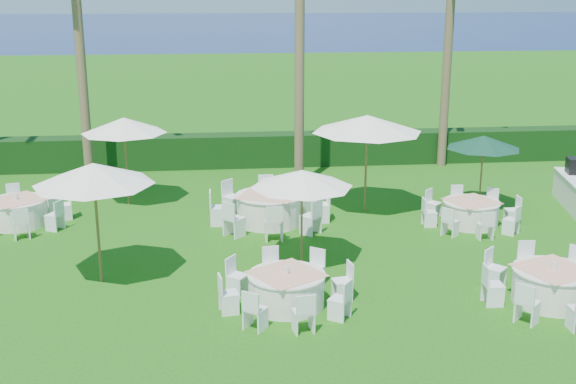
# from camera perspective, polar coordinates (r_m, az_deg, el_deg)

# --- Properties ---
(ground) EXTENTS (120.00, 120.00, 0.00)m
(ground) POSITION_cam_1_polar(r_m,az_deg,el_deg) (15.82, -2.38, -8.30)
(ground) COLOR #1E530E
(ground) RESTS_ON ground
(hedge) EXTENTS (34.00, 1.00, 1.20)m
(hedge) POSITION_cam_1_polar(r_m,az_deg,el_deg) (27.07, -4.02, 3.31)
(hedge) COLOR black
(hedge) RESTS_ON ground
(ocean) EXTENTS (260.00, 260.00, 0.00)m
(ocean) POSITION_cam_1_polar(r_m,az_deg,el_deg) (116.59, -5.66, 12.62)
(ocean) COLOR #07154B
(ocean) RESTS_ON ground
(banquet_table_b) EXTENTS (2.88, 2.88, 0.88)m
(banquet_table_b) POSITION_cam_1_polar(r_m,az_deg,el_deg) (15.26, -0.11, -7.65)
(banquet_table_b) COLOR white
(banquet_table_b) RESTS_ON ground
(banquet_table_c) EXTENTS (2.98, 2.98, 0.91)m
(banquet_table_c) POSITION_cam_1_polar(r_m,az_deg,el_deg) (16.41, 20.15, -6.90)
(banquet_table_c) COLOR white
(banquet_table_c) RESTS_ON ground
(banquet_table_d) EXTENTS (2.90, 2.90, 0.90)m
(banquet_table_d) POSITION_cam_1_polar(r_m,az_deg,el_deg) (21.70, -20.59, -1.45)
(banquet_table_d) COLOR white
(banquet_table_d) RESTS_ON ground
(banquet_table_e) EXTENTS (3.39, 3.39, 1.02)m
(banquet_table_e) POSITION_cam_1_polar(r_m,az_deg,el_deg) (20.46, -1.44, -1.25)
(banquet_table_e) COLOR white
(banquet_table_e) RESTS_ON ground
(banquet_table_f) EXTENTS (2.77, 2.77, 0.85)m
(banquet_table_f) POSITION_cam_1_polar(r_m,az_deg,el_deg) (20.95, 14.25, -1.57)
(banquet_table_f) COLOR white
(banquet_table_f) RESTS_ON ground
(umbrella_a) EXTENTS (2.67, 2.67, 2.78)m
(umbrella_a) POSITION_cam_1_polar(r_m,az_deg,el_deg) (16.35, -15.11, 1.39)
(umbrella_a) COLOR brown
(umbrella_a) RESTS_ON ground
(umbrella_b) EXTENTS (2.43, 2.43, 2.36)m
(umbrella_b) POSITION_cam_1_polar(r_m,az_deg,el_deg) (16.90, 1.10, 1.07)
(umbrella_b) COLOR brown
(umbrella_b) RESTS_ON ground
(umbrella_c) EXTENTS (2.58, 2.58, 2.71)m
(umbrella_c) POSITION_cam_1_polar(r_m,az_deg,el_deg) (22.32, -12.84, 5.15)
(umbrella_c) COLOR brown
(umbrella_c) RESTS_ON ground
(umbrella_d) EXTENTS (3.24, 3.24, 2.91)m
(umbrella_d) POSITION_cam_1_polar(r_m,az_deg,el_deg) (21.14, 6.28, 5.38)
(umbrella_d) COLOR brown
(umbrella_d) RESTS_ON ground
(umbrella_green) EXTENTS (2.21, 2.21, 2.25)m
(umbrella_green) POSITION_cam_1_polar(r_m,az_deg,el_deg) (22.15, 15.20, 3.82)
(umbrella_green) COLOR brown
(umbrella_green) RESTS_ON ground
(palm_b) EXTENTS (4.40, 4.00, 10.00)m
(palm_b) POSITION_cam_1_polar(r_m,az_deg,el_deg) (25.13, -16.29, 12.98)
(palm_b) COLOR brown
(palm_b) RESTS_ON ground
(palm_d) EXTENTS (4.30, 4.34, 7.69)m
(palm_d) POSITION_cam_1_polar(r_m,az_deg,el_deg) (27.16, 12.52, 10.88)
(palm_d) COLOR brown
(palm_d) RESTS_ON ground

